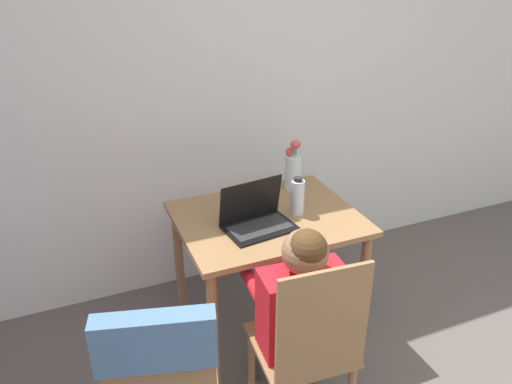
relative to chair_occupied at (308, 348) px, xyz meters
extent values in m
cube|color=silver|center=(0.38, 1.36, 0.77)|extent=(6.40, 0.05, 2.50)
cube|color=olive|center=(0.11, 0.68, 0.24)|extent=(0.92, 0.73, 0.03)
cylinder|color=olive|center=(-0.30, 0.37, -0.13)|extent=(0.05, 0.05, 0.71)
cylinder|color=olive|center=(0.52, 0.37, -0.13)|extent=(0.05, 0.05, 0.71)
cylinder|color=olive|center=(-0.30, 1.00, -0.13)|extent=(0.05, 0.05, 0.71)
cylinder|color=olive|center=(0.52, 1.00, -0.13)|extent=(0.05, 0.05, 0.71)
cube|color=olive|center=(0.01, 0.07, -0.05)|extent=(0.43, 0.43, 0.02)
cube|color=olive|center=(-0.01, -0.12, 0.22)|extent=(0.38, 0.05, 0.51)
cylinder|color=olive|center=(0.19, 0.23, -0.27)|extent=(0.04, 0.04, 0.43)
cylinder|color=olive|center=(-0.15, 0.26, -0.27)|extent=(0.04, 0.04, 0.43)
cube|color=olive|center=(-0.64, -0.13, 0.22)|extent=(0.37, 0.11, 0.51)
cube|color=slate|center=(-0.64, -0.13, 0.38)|extent=(0.40, 0.18, 0.20)
cube|color=red|center=(0.01, 0.07, 0.15)|extent=(0.37, 0.21, 0.37)
sphere|color=#936B4C|center=(0.01, 0.07, 0.43)|extent=(0.19, 0.19, 0.19)
sphere|color=#4C3319|center=(0.00, 0.06, 0.45)|extent=(0.16, 0.16, 0.16)
cylinder|color=#4C4742|center=(0.10, 0.21, -0.02)|extent=(0.11, 0.29, 0.09)
cylinder|color=#4C4742|center=(-0.06, 0.22, -0.02)|extent=(0.11, 0.29, 0.09)
cylinder|color=#4C4742|center=(0.11, 0.35, -0.26)|extent=(0.07, 0.07, 0.45)
cylinder|color=#4C4742|center=(-0.05, 0.36, -0.26)|extent=(0.07, 0.07, 0.45)
cylinder|color=red|center=(0.17, 0.27, 0.17)|extent=(0.07, 0.24, 0.06)
cylinder|color=red|center=(-0.13, 0.30, 0.17)|extent=(0.07, 0.24, 0.06)
cube|color=black|center=(0.03, 0.58, 0.26)|extent=(0.36, 0.26, 0.01)
cube|color=#2D2D2D|center=(0.03, 0.58, 0.27)|extent=(0.32, 0.19, 0.00)
cube|color=black|center=(0.01, 0.67, 0.38)|extent=(0.34, 0.09, 0.22)
cube|color=black|center=(0.01, 0.67, 0.38)|extent=(0.31, 0.07, 0.19)
cylinder|color=silver|center=(0.37, 0.92, 0.36)|extent=(0.09, 0.09, 0.20)
cylinder|color=#3D7A38|center=(0.39, 0.93, 0.41)|extent=(0.01, 0.01, 0.22)
sphere|color=#CC4C4C|center=(0.39, 0.93, 0.52)|extent=(0.05, 0.05, 0.05)
cylinder|color=#3D7A38|center=(0.36, 0.94, 0.39)|extent=(0.01, 0.01, 0.18)
sphere|color=#CC4C4C|center=(0.36, 0.94, 0.48)|extent=(0.05, 0.05, 0.05)
cylinder|color=#3D7A38|center=(0.37, 0.90, 0.42)|extent=(0.01, 0.01, 0.24)
sphere|color=#CC4C4C|center=(0.37, 0.90, 0.54)|extent=(0.05, 0.05, 0.05)
cylinder|color=silver|center=(0.27, 0.65, 0.35)|extent=(0.07, 0.07, 0.18)
cylinder|color=#262628|center=(0.27, 0.65, 0.45)|extent=(0.04, 0.04, 0.02)
camera|label=1|loc=(-0.81, -1.37, 1.51)|focal=35.00mm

